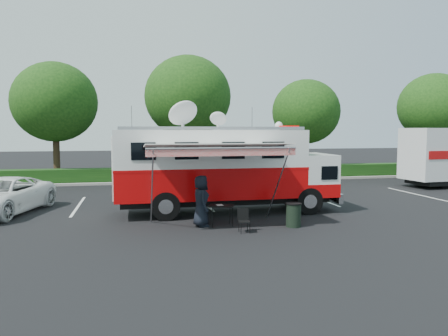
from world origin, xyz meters
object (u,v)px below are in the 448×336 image
Objects in this scene: white_suv at (2,214)px; trash_bin at (293,215)px; folding_table at (221,206)px; command_truck at (225,168)px.

white_suv is 12.31m from trash_bin.
trash_bin is (2.59, -0.71, -0.29)m from folding_table.
folding_table is at bearing -104.75° from command_truck.
folding_table is at bearing -9.26° from white_suv.
folding_table is (-0.67, -2.54, -1.23)m from command_truck.
folding_table is 1.22× the size of trash_bin.
white_suv is at bearing 170.34° from command_truck.
command_truck is 8.81× the size of folding_table.
trash_bin is (11.30, -4.85, 0.45)m from white_suv.
command_truck is 4.07m from trash_bin.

